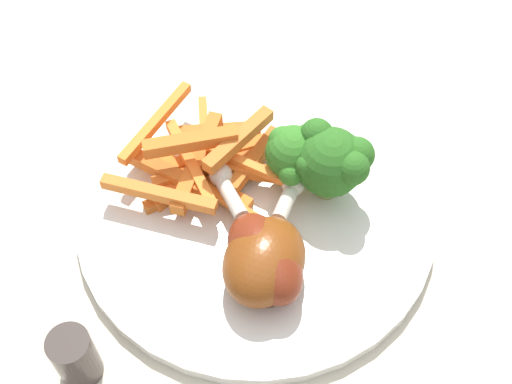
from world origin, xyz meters
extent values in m
cube|color=beige|center=(0.00, 0.00, 0.70)|extent=(1.18, 0.80, 0.03)
cylinder|color=white|center=(0.02, 0.01, 0.72)|extent=(0.29, 0.29, 0.01)
cylinder|color=#85AC4A|center=(-0.01, -0.02, 0.74)|extent=(0.02, 0.02, 0.02)
sphere|color=#357A25|center=(-0.01, -0.02, 0.77)|extent=(0.04, 0.04, 0.04)
sphere|color=#357A25|center=(0.00, -0.02, 0.77)|extent=(0.02, 0.02, 0.02)
sphere|color=#357A25|center=(-0.02, -0.03, 0.78)|extent=(0.01, 0.01, 0.01)
sphere|color=#357A25|center=(0.00, -0.03, 0.77)|extent=(0.02, 0.02, 0.02)
sphere|color=#357A25|center=(-0.01, -0.03, 0.76)|extent=(0.02, 0.02, 0.02)
sphere|color=#357A25|center=(-0.01, 0.00, 0.76)|extent=(0.02, 0.02, 0.02)
cylinder|color=#8CA54F|center=(-0.04, -0.01, 0.74)|extent=(0.02, 0.02, 0.02)
sphere|color=#2C681F|center=(-0.04, -0.01, 0.77)|extent=(0.06, 0.06, 0.06)
sphere|color=#2C681F|center=(-0.03, -0.03, 0.78)|extent=(0.03, 0.03, 0.03)
sphere|color=#2C681F|center=(-0.02, 0.00, 0.78)|extent=(0.02, 0.02, 0.02)
sphere|color=#2C681F|center=(-0.06, -0.01, 0.78)|extent=(0.03, 0.03, 0.03)
sphere|color=#2C681F|center=(-0.06, 0.00, 0.78)|extent=(0.03, 0.03, 0.03)
cube|color=orange|center=(0.07, -0.01, 0.73)|extent=(0.07, 0.09, 0.01)
cube|color=#CB6724|center=(0.06, -0.01, 0.74)|extent=(0.08, 0.05, 0.01)
cube|color=orange|center=(0.07, -0.01, 0.75)|extent=(0.06, 0.08, 0.01)
cube|color=#CB6724|center=(0.06, -0.06, 0.73)|extent=(0.08, 0.03, 0.01)
cube|color=orange|center=(0.07, -0.01, 0.73)|extent=(0.10, 0.05, 0.01)
cube|color=orange|center=(0.07, -0.01, 0.77)|extent=(0.07, 0.04, 0.01)
cube|color=orange|center=(0.05, -0.03, 0.73)|extent=(0.10, 0.06, 0.01)
cube|color=orange|center=(0.07, -0.01, 0.75)|extent=(0.02, 0.10, 0.01)
cube|color=orange|center=(0.11, -0.04, 0.76)|extent=(0.04, 0.09, 0.01)
cube|color=#CE6824|center=(0.02, -0.02, 0.74)|extent=(0.04, 0.07, 0.01)
cube|color=orange|center=(0.02, -0.01, 0.75)|extent=(0.08, 0.03, 0.01)
cube|color=orange|center=(0.02, -0.01, 0.75)|extent=(0.10, 0.01, 0.01)
cube|color=orange|center=(0.06, 0.00, 0.73)|extent=(0.09, 0.07, 0.01)
cube|color=#CC6724|center=(0.09, 0.00, 0.74)|extent=(0.07, 0.04, 0.01)
cube|color=orange|center=(0.04, -0.02, 0.77)|extent=(0.05, 0.07, 0.01)
cube|color=orange|center=(0.07, -0.05, 0.73)|extent=(0.03, 0.09, 0.01)
cube|color=orange|center=(0.04, 0.02, 0.74)|extent=(0.06, 0.04, 0.01)
cube|color=orange|center=(0.09, 0.03, 0.75)|extent=(0.10, 0.02, 0.01)
cylinder|color=#55190C|center=(0.00, 0.07, 0.73)|extent=(0.04, 0.04, 0.00)
ellipsoid|color=maroon|center=(0.00, 0.07, 0.75)|extent=(0.09, 0.09, 0.05)
cylinder|color=beige|center=(0.03, 0.02, 0.75)|extent=(0.03, 0.04, 0.01)
sphere|color=silver|center=(0.05, 0.00, 0.75)|extent=(0.02, 0.02, 0.02)
cylinder|color=#58240B|center=(0.00, 0.08, 0.73)|extent=(0.05, 0.05, 0.00)
ellipsoid|color=brown|center=(0.00, 0.08, 0.75)|extent=(0.07, 0.09, 0.05)
cylinder|color=beige|center=(-0.01, 0.02, 0.75)|extent=(0.02, 0.03, 0.01)
sphere|color=silver|center=(-0.01, 0.00, 0.75)|extent=(0.02, 0.02, 0.02)
cylinder|color=#423833|center=(0.12, 0.16, 0.74)|extent=(0.03, 0.03, 0.05)
camera|label=1|loc=(-0.03, 0.32, 1.19)|focal=47.34mm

